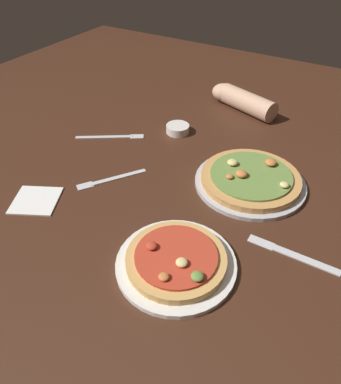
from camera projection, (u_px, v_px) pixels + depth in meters
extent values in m
cube|color=#3D2114|center=(170.00, 202.00, 0.98)|extent=(2.40, 2.40, 0.03)
cylinder|color=silver|center=(176.00, 264.00, 0.79)|extent=(0.26, 0.26, 0.01)
cylinder|color=tan|center=(176.00, 259.00, 0.78)|extent=(0.22, 0.22, 0.02)
cylinder|color=#B73823|center=(176.00, 256.00, 0.77)|extent=(0.18, 0.18, 0.01)
ellipsoid|color=#DBC67A|center=(182.00, 262.00, 0.74)|extent=(0.03, 0.03, 0.01)
ellipsoid|color=#B73823|center=(152.00, 246.00, 0.78)|extent=(0.02, 0.02, 0.01)
ellipsoid|color=#C67038|center=(164.00, 277.00, 0.72)|extent=(0.02, 0.02, 0.01)
ellipsoid|color=olive|center=(197.00, 276.00, 0.72)|extent=(0.03, 0.03, 0.01)
cylinder|color=#B2B2B7|center=(250.00, 183.00, 1.01)|extent=(0.30, 0.30, 0.01)
cylinder|color=tan|center=(251.00, 178.00, 1.00)|extent=(0.27, 0.27, 0.02)
cylinder|color=olive|center=(251.00, 175.00, 0.99)|extent=(0.22, 0.22, 0.01)
ellipsoid|color=#DBC67A|center=(284.00, 185.00, 0.94)|extent=(0.02, 0.02, 0.01)
ellipsoid|color=#C67038|center=(271.00, 162.00, 1.02)|extent=(0.03, 0.03, 0.02)
ellipsoid|color=#DBC67A|center=(233.00, 162.00, 1.02)|extent=(0.03, 0.03, 0.01)
ellipsoid|color=#C67038|center=(241.00, 174.00, 0.98)|extent=(0.03, 0.03, 0.02)
ellipsoid|color=#C67038|center=(230.00, 176.00, 0.97)|extent=(0.02, 0.02, 0.01)
cylinder|color=silver|center=(178.00, 129.00, 1.22)|extent=(0.08, 0.08, 0.03)
cube|color=white|center=(36.00, 200.00, 0.95)|extent=(0.15, 0.15, 0.01)
cube|color=silver|center=(119.00, 177.00, 1.03)|extent=(0.10, 0.14, 0.01)
cube|color=silver|center=(85.00, 185.00, 1.00)|extent=(0.05, 0.05, 0.00)
cube|color=silver|center=(303.00, 258.00, 0.80)|extent=(0.16, 0.02, 0.01)
cube|color=silver|center=(261.00, 242.00, 0.84)|extent=(0.06, 0.02, 0.00)
cube|color=silver|center=(104.00, 137.00, 1.21)|extent=(0.16, 0.11, 0.01)
cube|color=silver|center=(137.00, 136.00, 1.21)|extent=(0.05, 0.05, 0.00)
cylinder|color=tan|center=(247.00, 102.00, 1.33)|extent=(0.23, 0.14, 0.07)
ellipsoid|color=tan|center=(225.00, 93.00, 1.39)|extent=(0.10, 0.08, 0.07)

